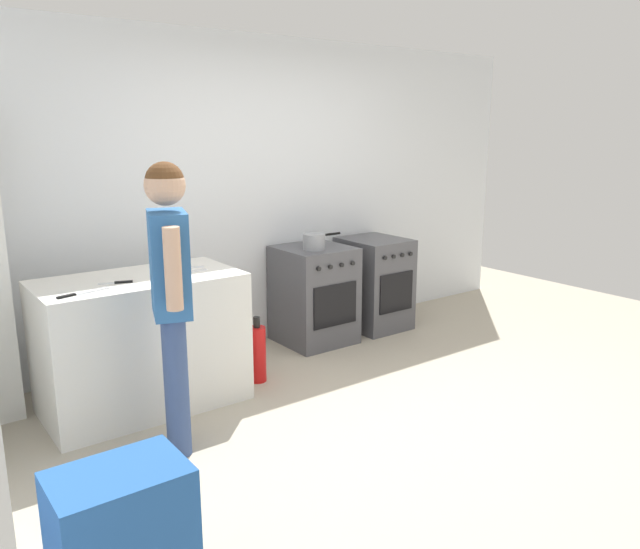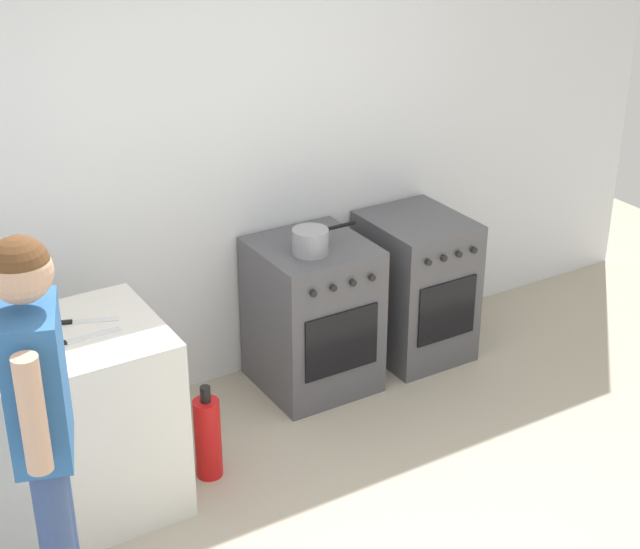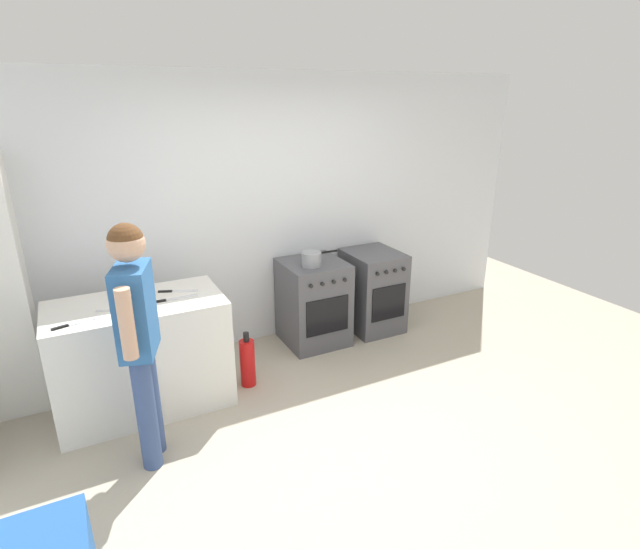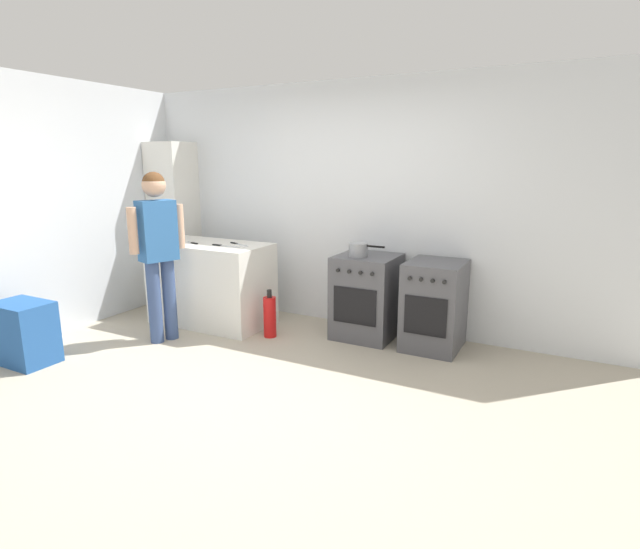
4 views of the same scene
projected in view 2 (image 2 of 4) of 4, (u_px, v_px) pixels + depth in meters
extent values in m
cube|color=silver|center=(218.00, 156.00, 5.14)|extent=(6.00, 0.10, 2.60)
cube|color=silver|center=(24.00, 438.00, 4.29)|extent=(1.30, 0.70, 0.90)
cube|color=#4C4C51|center=(312.00, 315.00, 5.39)|extent=(0.59, 0.60, 0.85)
cube|color=black|center=(342.00, 343.00, 5.17)|extent=(0.44, 0.01, 0.36)
cylinder|color=black|center=(302.00, 259.00, 5.06)|extent=(0.19, 0.19, 0.01)
cylinder|color=black|center=(345.00, 248.00, 5.18)|extent=(0.19, 0.19, 0.01)
cylinder|color=black|center=(279.00, 243.00, 5.24)|extent=(0.19, 0.19, 0.01)
cylinder|color=black|center=(322.00, 233.00, 5.37)|extent=(0.19, 0.19, 0.01)
cylinder|color=black|center=(314.00, 293.00, 4.93)|extent=(0.04, 0.02, 0.04)
cylinder|color=black|center=(333.00, 288.00, 4.99)|extent=(0.04, 0.02, 0.04)
cylinder|color=black|center=(353.00, 283.00, 5.04)|extent=(0.04, 0.02, 0.04)
cylinder|color=black|center=(372.00, 278.00, 5.10)|extent=(0.04, 0.02, 0.04)
cube|color=#4C4C51|center=(415.00, 286.00, 5.72)|extent=(0.52, 0.60, 0.85)
cube|color=black|center=(447.00, 311.00, 5.49)|extent=(0.39, 0.01, 0.36)
cylinder|color=black|center=(414.00, 231.00, 5.39)|extent=(0.17, 0.17, 0.01)
cylinder|color=black|center=(448.00, 222.00, 5.50)|extent=(0.17, 0.17, 0.01)
cylinder|color=black|center=(389.00, 217.00, 5.58)|extent=(0.17, 0.17, 0.01)
cylinder|color=black|center=(422.00, 209.00, 5.69)|extent=(0.17, 0.17, 0.01)
cylinder|color=black|center=(429.00, 262.00, 5.27)|extent=(0.04, 0.02, 0.04)
cylinder|color=black|center=(444.00, 258.00, 5.32)|extent=(0.04, 0.02, 0.04)
cylinder|color=black|center=(459.00, 254.00, 5.36)|extent=(0.04, 0.02, 0.04)
cylinder|color=black|center=(474.00, 250.00, 5.41)|extent=(0.04, 0.02, 0.04)
cylinder|color=gray|center=(310.00, 241.00, 5.08)|extent=(0.19, 0.19, 0.13)
cylinder|color=black|center=(341.00, 226.00, 5.15)|extent=(0.18, 0.02, 0.02)
cube|color=silver|center=(96.00, 320.00, 4.33)|extent=(0.20, 0.10, 0.01)
cube|color=black|center=(59.00, 323.00, 4.30)|extent=(0.11, 0.06, 0.01)
cube|color=silver|center=(93.00, 335.00, 4.20)|extent=(0.24, 0.04, 0.01)
cube|color=black|center=(54.00, 346.00, 4.12)|extent=(0.11, 0.03, 0.01)
cylinder|color=#384C7A|center=(59.00, 527.00, 3.82)|extent=(0.13, 0.13, 0.83)
cube|color=#2D609E|center=(36.00, 383.00, 3.45)|extent=(0.30, 0.39, 0.58)
cylinder|color=tan|center=(33.00, 415.00, 3.23)|extent=(0.09, 0.09, 0.44)
cylinder|color=tan|center=(38.00, 345.00, 3.65)|extent=(0.09, 0.09, 0.44)
sphere|color=tan|center=(20.00, 272.00, 3.26)|extent=(0.22, 0.22, 0.22)
sphere|color=brown|center=(19.00, 266.00, 3.25)|extent=(0.21, 0.21, 0.21)
cylinder|color=red|center=(208.00, 438.00, 4.71)|extent=(0.13, 0.13, 0.42)
cylinder|color=black|center=(205.00, 394.00, 4.60)|extent=(0.05, 0.05, 0.08)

